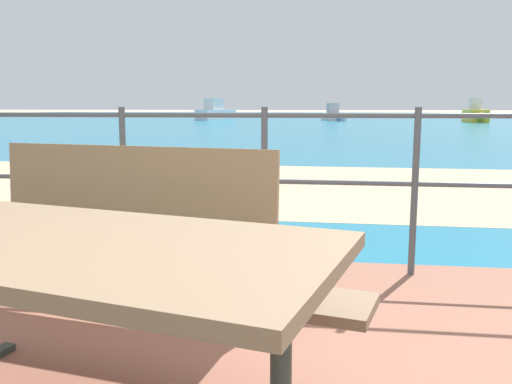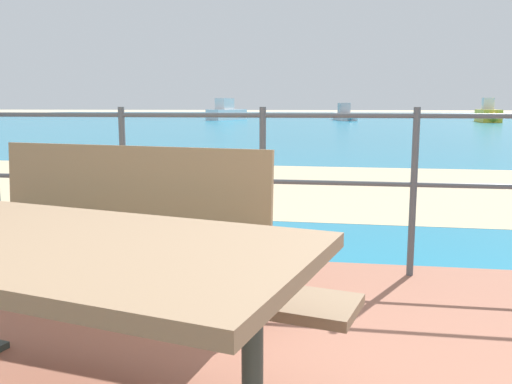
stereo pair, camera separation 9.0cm
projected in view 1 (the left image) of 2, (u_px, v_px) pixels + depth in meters
sea_water at (325, 121)px, 40.55m from camera, size 90.00×90.00×0.01m
beach_strip at (299, 186)px, 7.90m from camera, size 54.06×5.69×0.01m
picnic_table at (18, 294)px, 1.50m from camera, size 2.05×1.74×0.77m
park_bench at (126, 213)px, 2.97m from camera, size 1.72×0.70×0.89m
railing_fence at (264, 171)px, 3.63m from camera, size 5.94×0.04×1.10m
boat_near at (216, 112)px, 42.53m from camera, size 2.58×4.72×1.65m
boat_mid at (333, 115)px, 41.50m from camera, size 1.87×5.50×1.30m
boat_far at (475, 114)px, 37.28m from camera, size 1.50×4.69×1.64m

